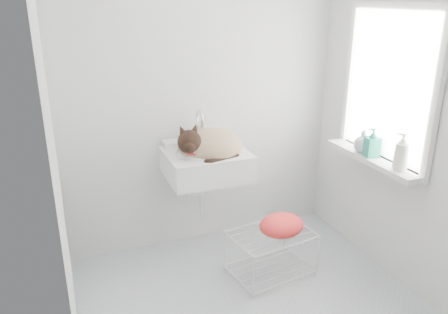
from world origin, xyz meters
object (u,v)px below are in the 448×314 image
object	(u,v)px
bottle_b	(371,156)
cat	(208,147)
bottle_a	(399,170)
bottle_c	(362,152)
sink	(206,151)
wire_rack	(271,255)

from	to	relation	value
bottle_b	cat	bearing A→B (deg)	153.99
bottle_a	bottle_c	distance (m)	0.39
bottle_c	cat	bearing A→B (deg)	158.64
sink	bottle_a	size ratio (longest dim) A/B	2.79
cat	wire_rack	distance (m)	0.92
sink	bottle_c	bearing A→B (deg)	-22.03
sink	bottle_b	distance (m)	1.19
bottle_a	bottle_c	world-z (taller)	bottle_a
cat	bottle_b	world-z (taller)	cat
cat	bottle_a	size ratio (longest dim) A/B	2.32
bottle_a	bottle_b	bearing A→B (deg)	90.00
bottle_c	bottle_b	bearing A→B (deg)	-90.00
bottle_b	bottle_c	world-z (taller)	bottle_b
bottle_a	cat	bearing A→B (deg)	142.81
wire_rack	bottle_a	distance (m)	1.08
cat	bottle_b	size ratio (longest dim) A/B	2.37
bottle_a	bottle_b	xyz separation A→B (m)	(0.00, 0.29, 0.00)
wire_rack	bottle_a	bearing A→B (deg)	-26.87
bottle_b	sink	bearing A→B (deg)	153.42
sink	bottle_b	xyz separation A→B (m)	(1.07, -0.53, 0.00)
bottle_b	wire_rack	bearing A→B (deg)	173.43
wire_rack	bottle_c	bearing A→B (deg)	1.41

